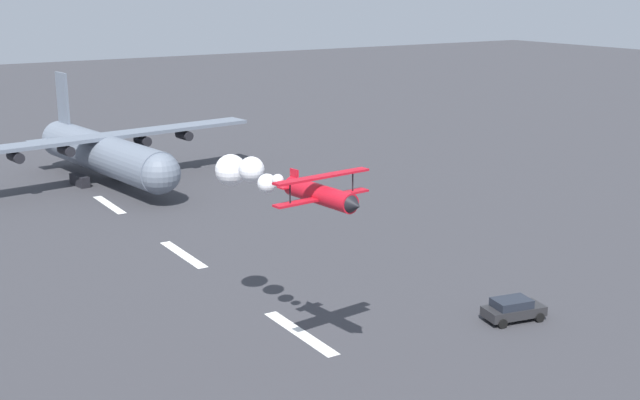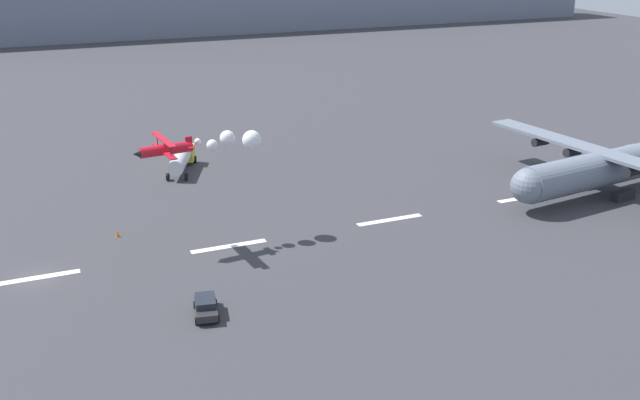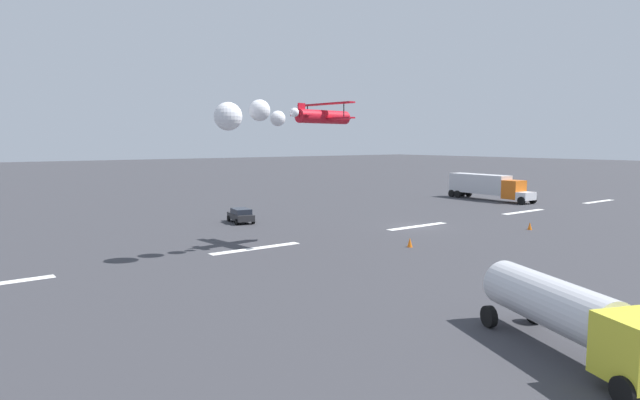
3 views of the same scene
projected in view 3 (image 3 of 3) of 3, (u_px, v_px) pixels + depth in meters
ground_plane at (417, 226)px, 54.48m from camera, size 440.00×440.00×0.00m
runway_stripe_2 at (599, 202)px, 77.00m from camera, size 8.00×0.90×0.01m
runway_stripe_3 at (524, 212)px, 65.74m from camera, size 8.00×0.90×0.01m
runway_stripe_4 at (417, 226)px, 54.48m from camera, size 8.00×0.90×0.01m
runway_stripe_5 at (256, 248)px, 43.23m from camera, size 8.00×0.90×0.01m
stunt_biplane_red at (277, 115)px, 40.52m from camera, size 13.41×6.19×2.34m
semi_truck_orange at (487, 185)px, 79.13m from camera, size 3.63×13.84×3.70m
fuel_tanker_truck at (572, 314)px, 21.30m from camera, size 5.79×9.32×2.90m
followme_car_yellow at (241, 215)px, 56.88m from camera, size 2.65×4.35×1.52m
traffic_cone_near at (530, 226)px, 52.37m from camera, size 0.44×0.44×0.75m
traffic_cone_far at (410, 243)px, 43.73m from camera, size 0.44×0.44×0.75m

